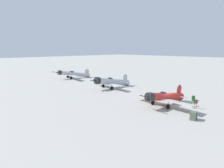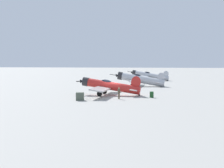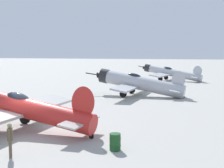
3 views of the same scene
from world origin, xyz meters
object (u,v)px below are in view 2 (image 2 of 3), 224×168
at_px(airplane_far_line, 149,75).
at_px(ground_crew_mechanic, 119,92).
at_px(fuel_drum, 152,95).
at_px(equipment_crate, 80,96).
at_px(airplane_mid_apron, 139,79).
at_px(airplane_foreground, 109,86).

distance_m(airplane_far_line, ground_crew_mechanic, 41.28).
height_order(airplane_far_line, fuel_drum, airplane_far_line).
distance_m(airplane_far_line, equipment_crate, 44.08).
bearing_deg(equipment_crate, airplane_mid_apron, -17.40).
bearing_deg(airplane_mid_apron, ground_crew_mechanic, 88.84).
distance_m(airplane_mid_apron, fuel_drum, 19.28).
xyz_separation_m(airplane_foreground, ground_crew_mechanic, (-4.37, -2.06, -0.49)).
height_order(ground_crew_mechanic, fuel_drum, ground_crew_mechanic).
xyz_separation_m(airplane_mid_apron, airplane_far_line, (19.64, -2.07, -0.07)).
bearing_deg(airplane_foreground, airplane_mid_apron, -98.75).
xyz_separation_m(airplane_foreground, equipment_crate, (-6.36, 3.11, -0.95)).
distance_m(ground_crew_mechanic, equipment_crate, 5.57).
height_order(airplane_foreground, equipment_crate, airplane_foreground).
bearing_deg(airplane_mid_apron, fuel_drum, 101.96).
distance_m(airplane_foreground, fuel_drum, 7.07).
xyz_separation_m(airplane_foreground, airplane_far_line, (36.69, -6.30, -0.06)).
bearing_deg(airplane_foreground, ground_crew_mechanic, 120.45).
relative_size(airplane_foreground, ground_crew_mechanic, 7.03).
xyz_separation_m(airplane_foreground, fuel_drum, (-2.04, -6.69, -1.06)).
bearing_deg(ground_crew_mechanic, airplane_far_line, -126.47).
bearing_deg(ground_crew_mechanic, fuel_drum, 176.17).
relative_size(airplane_far_line, fuel_drum, 14.29).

